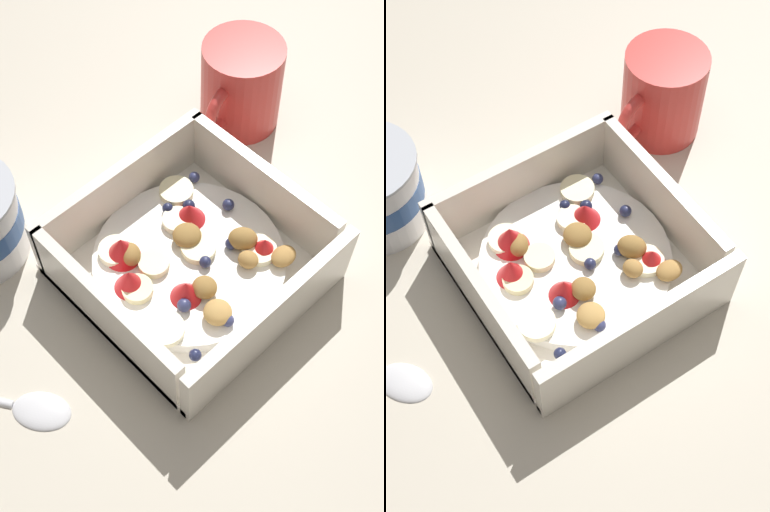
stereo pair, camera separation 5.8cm
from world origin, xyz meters
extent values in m
plane|color=beige|center=(0.00, 0.00, 0.00)|extent=(2.40, 2.40, 0.00)
cube|color=white|center=(-0.01, 0.00, 0.01)|extent=(0.19, 0.19, 0.01)
cube|color=white|center=(-0.01, -0.09, 0.03)|extent=(0.19, 0.01, 0.07)
cube|color=white|center=(-0.01, 0.09, 0.03)|extent=(0.19, 0.01, 0.07)
cube|color=white|center=(-0.10, 0.00, 0.03)|extent=(0.01, 0.17, 0.07)
cube|color=white|center=(0.08, 0.00, 0.03)|extent=(0.01, 0.17, 0.07)
cylinder|color=white|center=(-0.01, 0.00, 0.02)|extent=(0.17, 0.17, 0.01)
cylinder|color=#F7EFC6|center=(-0.05, 0.05, 0.03)|extent=(0.03, 0.03, 0.01)
cylinder|color=#F4EAB7|center=(-0.04, 0.02, 0.03)|extent=(0.04, 0.04, 0.01)
cylinder|color=#F7EFC6|center=(0.04, -0.04, 0.03)|extent=(0.04, 0.04, 0.01)
cylinder|color=#F7EFC6|center=(-0.07, -0.04, 0.03)|extent=(0.04, 0.04, 0.01)
cylinder|color=#F4EAB7|center=(0.03, 0.06, 0.03)|extent=(0.04, 0.04, 0.01)
cylinder|color=#F7EFC6|center=(0.01, 0.03, 0.03)|extent=(0.03, 0.03, 0.01)
cylinder|color=beige|center=(-0.07, 0.01, 0.03)|extent=(0.04, 0.04, 0.01)
cylinder|color=#F4EAB7|center=(0.00, 0.00, 0.03)|extent=(0.04, 0.04, 0.01)
cone|color=red|center=(0.02, 0.03, 0.03)|extent=(0.03, 0.03, 0.02)
cone|color=red|center=(-0.07, 0.01, 0.03)|extent=(0.04, 0.04, 0.02)
cone|color=red|center=(0.04, -0.04, 0.03)|extent=(0.04, 0.04, 0.02)
cone|color=red|center=(-0.04, -0.03, 0.03)|extent=(0.03, 0.03, 0.02)
cone|color=red|center=(-0.05, 0.04, 0.04)|extent=(0.04, 0.04, 0.03)
sphere|color=#191E3D|center=(0.01, 0.05, 0.03)|extent=(0.01, 0.01, 0.01)
sphere|color=#191E3D|center=(0.02, 0.04, 0.03)|extent=(0.01, 0.01, 0.01)
sphere|color=navy|center=(-0.03, -0.07, 0.03)|extent=(0.01, 0.01, 0.01)
sphere|color=navy|center=(0.05, 0.06, 0.03)|extent=(0.01, 0.01, 0.01)
sphere|color=#23284C|center=(0.05, 0.01, 0.03)|extent=(0.01, 0.01, 0.01)
sphere|color=#191E3D|center=(-0.07, -0.07, 0.03)|extent=(0.01, 0.01, 0.01)
sphere|color=#23284C|center=(-0.01, -0.01, 0.03)|extent=(0.01, 0.01, 0.01)
sphere|color=#23284C|center=(0.02, -0.02, 0.03)|extent=(0.01, 0.01, 0.01)
sphere|color=navy|center=(-0.05, -0.03, 0.03)|extent=(0.01, 0.01, 0.01)
ellipsoid|color=olive|center=(-0.03, -0.03, 0.03)|extent=(0.03, 0.03, 0.02)
ellipsoid|color=tan|center=(-0.03, -0.06, 0.03)|extent=(0.03, 0.03, 0.02)
ellipsoid|color=#AD7F42|center=(0.04, -0.06, 0.03)|extent=(0.02, 0.02, 0.01)
ellipsoid|color=olive|center=(0.03, -0.02, 0.03)|extent=(0.03, 0.03, 0.02)
ellipsoid|color=olive|center=(-0.05, 0.03, 0.03)|extent=(0.03, 0.03, 0.02)
ellipsoid|color=olive|center=(0.00, 0.01, 0.03)|extent=(0.03, 0.03, 0.02)
ellipsoid|color=#AD7F42|center=(0.02, -0.04, 0.03)|extent=(0.02, 0.02, 0.01)
ellipsoid|color=silver|center=(-0.18, -0.01, 0.00)|extent=(0.05, 0.06, 0.01)
cylinder|color=red|center=(0.16, 0.10, 0.04)|extent=(0.08, 0.08, 0.09)
torus|color=red|center=(0.11, 0.09, 0.05)|extent=(0.05, 0.02, 0.05)
camera|label=1|loc=(-0.23, -0.23, 0.52)|focal=48.13mm
camera|label=2|loc=(-0.19, -0.27, 0.52)|focal=48.13mm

